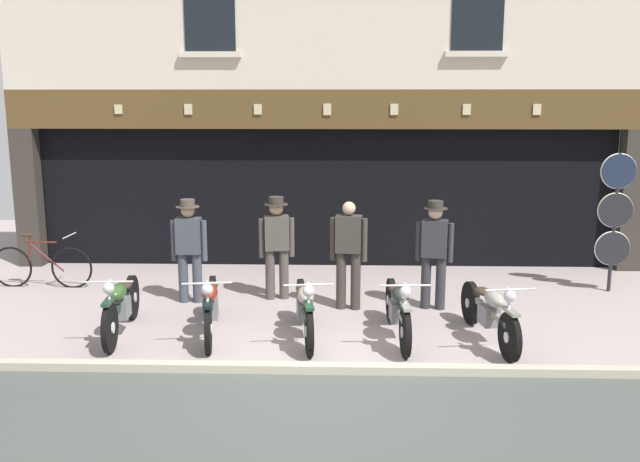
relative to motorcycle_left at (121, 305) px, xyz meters
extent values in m
cube|color=#9F918F|center=(2.66, 3.71, -0.46)|extent=(23.67, 10.00, 0.08)
cube|color=#AFA891|center=(2.66, -1.21, -0.41)|extent=(23.67, 0.16, 0.18)
cube|color=black|center=(2.66, 6.01, 0.88)|extent=(10.74, 4.00, 2.60)
cube|color=#332D28|center=(-2.95, 3.89, 0.88)|extent=(0.44, 0.36, 2.60)
cube|color=#332D28|center=(8.28, 3.89, 0.88)|extent=(0.44, 0.36, 2.60)
cube|color=black|center=(2.66, 4.26, 1.01)|extent=(10.27, 0.03, 2.18)
cube|color=#523C1E|center=(2.66, 3.83, 2.53)|extent=(11.67, 0.24, 0.70)
cube|color=#C6B789|center=(-1.09, 3.69, 2.53)|extent=(0.14, 0.03, 0.17)
cube|color=#C6B789|center=(0.18, 3.69, 2.53)|extent=(0.14, 0.03, 0.19)
cube|color=#C6B789|center=(1.44, 3.69, 2.53)|extent=(0.14, 0.03, 0.18)
cube|color=#C6B789|center=(2.69, 3.69, 2.53)|extent=(0.14, 0.03, 0.20)
cube|color=#C6B789|center=(3.89, 3.69, 2.53)|extent=(0.14, 0.03, 0.20)
cube|color=#C6B789|center=(5.18, 3.69, 2.53)|extent=(0.14, 0.03, 0.19)
cube|color=#C6B789|center=(6.42, 3.69, 2.53)|extent=(0.14, 0.03, 0.19)
cube|color=beige|center=(2.66, 3.91, 4.18)|extent=(11.67, 0.40, 2.61)
cube|color=black|center=(0.62, 3.69, 4.18)|extent=(0.90, 0.02, 1.30)
cube|color=beige|center=(0.62, 3.66, 3.48)|extent=(1.10, 0.12, 0.10)
cube|color=black|center=(5.30, 3.69, 4.18)|extent=(0.90, 0.02, 1.30)
cube|color=beige|center=(5.30, 3.66, 3.48)|extent=(1.10, 0.12, 0.10)
cylinder|color=black|center=(0.06, -0.64, -0.10)|extent=(0.13, 0.64, 0.64)
cylinder|color=silver|center=(0.06, -0.64, -0.10)|extent=(0.11, 0.15, 0.14)
cylinder|color=black|center=(-0.06, 0.69, -0.10)|extent=(0.14, 0.64, 0.64)
cylinder|color=silver|center=(-0.06, 0.69, -0.10)|extent=(0.12, 0.15, 0.14)
cube|color=#1D3B2B|center=(0.00, 0.02, 0.02)|extent=(0.18, 1.23, 0.07)
cube|color=slate|center=(0.00, 0.02, -0.05)|extent=(0.23, 0.34, 0.26)
ellipsoid|color=#315327|center=(0.01, -0.14, 0.22)|extent=(0.26, 0.48, 0.20)
ellipsoid|color=#38281E|center=(-0.02, 0.26, 0.20)|extent=(0.23, 0.32, 0.10)
cube|color=#1D3B2B|center=(0.06, -0.64, 0.24)|extent=(0.13, 0.37, 0.04)
sphere|color=silver|center=(0.05, -0.58, 0.40)|extent=(0.15, 0.15, 0.15)
cylinder|color=silver|center=(0.05, -0.58, 0.48)|extent=(0.62, 0.08, 0.02)
cylinder|color=silver|center=(0.06, -0.60, 0.19)|extent=(0.06, 0.23, 0.62)
cylinder|color=black|center=(1.30, -0.63, -0.11)|extent=(0.16, 0.62, 0.62)
cylinder|color=silver|center=(1.30, -0.63, -0.11)|extent=(0.12, 0.15, 0.14)
cylinder|color=black|center=(1.09, 0.79, -0.11)|extent=(0.17, 0.62, 0.62)
cylinder|color=silver|center=(1.09, 0.79, -0.11)|extent=(0.13, 0.15, 0.14)
cube|color=black|center=(1.20, 0.08, 0.01)|extent=(0.26, 1.32, 0.07)
cube|color=slate|center=(1.20, 0.08, -0.06)|extent=(0.24, 0.35, 0.26)
ellipsoid|color=maroon|center=(1.22, -0.09, 0.21)|extent=(0.28, 0.49, 0.20)
ellipsoid|color=#38281E|center=(1.16, 0.34, 0.19)|extent=(0.24, 0.33, 0.10)
cube|color=black|center=(1.30, -0.63, 0.21)|extent=(0.15, 0.37, 0.04)
sphere|color=silver|center=(1.29, -0.57, 0.39)|extent=(0.15, 0.15, 0.15)
cylinder|color=silver|center=(1.29, -0.57, 0.47)|extent=(0.62, 0.11, 0.02)
cylinder|color=silver|center=(1.29, -0.59, 0.18)|extent=(0.07, 0.27, 0.61)
cylinder|color=black|center=(2.56, -0.68, -0.11)|extent=(0.15, 0.63, 0.63)
cylinder|color=silver|center=(2.56, -0.68, -0.11)|extent=(0.12, 0.15, 0.14)
cylinder|color=black|center=(2.39, 0.62, -0.11)|extent=(0.16, 0.63, 0.63)
cylinder|color=silver|center=(2.39, 0.62, -0.11)|extent=(0.13, 0.15, 0.14)
cube|color=#193F24|center=(2.47, -0.03, 0.01)|extent=(0.23, 1.20, 0.07)
cube|color=slate|center=(2.47, -0.03, -0.06)|extent=(0.24, 0.34, 0.26)
ellipsoid|color=tan|center=(2.50, -0.19, 0.21)|extent=(0.28, 0.49, 0.20)
ellipsoid|color=#38281E|center=(2.44, 0.20, 0.19)|extent=(0.24, 0.32, 0.10)
cube|color=#193F24|center=(2.56, -0.68, 0.22)|extent=(0.15, 0.37, 0.04)
sphere|color=silver|center=(2.56, -0.62, 0.39)|extent=(0.15, 0.15, 0.15)
cylinder|color=silver|center=(2.56, -0.62, 0.47)|extent=(0.62, 0.11, 0.02)
cylinder|color=silver|center=(2.56, -0.64, 0.18)|extent=(0.07, 0.26, 0.61)
cylinder|color=black|center=(3.75, -0.67, -0.11)|extent=(0.11, 0.63, 0.63)
cylinder|color=silver|center=(3.75, -0.67, -0.11)|extent=(0.11, 0.14, 0.14)
cylinder|color=black|center=(3.67, 0.69, -0.11)|extent=(0.12, 0.63, 0.63)
cylinder|color=silver|center=(3.67, 0.69, -0.11)|extent=(0.12, 0.14, 0.14)
cube|color=gray|center=(3.71, 0.01, 0.01)|extent=(0.14, 1.26, 0.07)
cube|color=slate|center=(3.71, 0.01, -0.06)|extent=(0.22, 0.33, 0.26)
ellipsoid|color=#222927|center=(3.72, -0.16, 0.21)|extent=(0.25, 0.47, 0.20)
ellipsoid|color=#38281E|center=(3.70, 0.25, 0.19)|extent=(0.22, 0.31, 0.10)
cube|color=gray|center=(3.75, -0.67, 0.22)|extent=(0.12, 0.37, 0.04)
sphere|color=silver|center=(3.75, -0.61, 0.39)|extent=(0.15, 0.15, 0.15)
cylinder|color=silver|center=(3.75, -0.61, 0.47)|extent=(0.62, 0.06, 0.02)
cylinder|color=silver|center=(3.75, -0.63, 0.18)|extent=(0.05, 0.26, 0.61)
cylinder|color=black|center=(5.00, -0.79, -0.12)|extent=(0.16, 0.61, 0.61)
cylinder|color=silver|center=(5.00, -0.79, -0.12)|extent=(0.12, 0.15, 0.13)
cylinder|color=black|center=(4.79, 0.62, -0.12)|extent=(0.17, 0.61, 0.61)
cylinder|color=silver|center=(4.79, 0.62, -0.12)|extent=(0.13, 0.15, 0.13)
cube|color=gray|center=(4.89, -0.09, 0.00)|extent=(0.26, 1.30, 0.07)
cube|color=slate|center=(4.89, -0.09, -0.07)|extent=(0.25, 0.35, 0.26)
ellipsoid|color=gray|center=(4.92, -0.26, 0.20)|extent=(0.29, 0.49, 0.20)
ellipsoid|color=#38281E|center=(4.86, 0.17, 0.18)|extent=(0.24, 0.33, 0.10)
cube|color=gray|center=(5.00, -0.79, 0.21)|extent=(0.15, 0.37, 0.04)
sphere|color=silver|center=(4.99, -0.73, 0.38)|extent=(0.15, 0.15, 0.15)
cylinder|color=silver|center=(4.99, -0.73, 0.46)|extent=(0.62, 0.12, 0.02)
cylinder|color=silver|center=(4.99, -0.75, 0.17)|extent=(0.08, 0.27, 0.61)
cylinder|color=#3D424C|center=(0.71, 1.54, -0.02)|extent=(0.15, 0.15, 0.80)
cylinder|color=#3D424C|center=(0.49, 1.53, -0.02)|extent=(0.15, 0.15, 0.80)
cube|color=#3D424C|center=(0.60, 1.54, 0.64)|extent=(0.38, 0.22, 0.56)
cube|color=silver|center=(0.60, 1.65, 0.71)|extent=(0.14, 0.02, 0.31)
cube|color=brown|center=(0.60, 1.66, 0.69)|extent=(0.05, 0.01, 0.29)
cylinder|color=#3D424C|center=(0.84, 1.54, 0.56)|extent=(0.09, 0.09, 0.64)
cylinder|color=#3D424C|center=(0.37, 1.53, 0.56)|extent=(0.09, 0.09, 0.64)
sphere|color=tan|center=(0.60, 1.54, 1.03)|extent=(0.21, 0.21, 0.21)
cylinder|color=#4C4238|center=(0.60, 1.54, 1.09)|extent=(0.36, 0.36, 0.01)
cylinder|color=#4C4238|center=(0.60, 1.54, 1.15)|extent=(0.22, 0.22, 0.12)
cylinder|color=#47423D|center=(2.05, 1.78, -0.01)|extent=(0.15, 0.15, 0.82)
cylinder|color=#47423D|center=(1.83, 1.74, -0.01)|extent=(0.15, 0.15, 0.82)
cube|color=#47423D|center=(1.94, 1.76, 0.65)|extent=(0.41, 0.28, 0.54)
cube|color=white|center=(1.92, 1.87, 0.71)|extent=(0.14, 0.04, 0.30)
cube|color=#47234C|center=(1.92, 1.89, 0.70)|extent=(0.05, 0.02, 0.28)
cylinder|color=#47423D|center=(2.17, 1.80, 0.57)|extent=(0.09, 0.09, 0.62)
cylinder|color=#47423D|center=(1.71, 1.72, 0.57)|extent=(0.09, 0.09, 0.62)
sphere|color=tan|center=(1.94, 1.76, 1.04)|extent=(0.22, 0.22, 0.22)
cylinder|color=#332D28|center=(1.94, 1.76, 1.10)|extent=(0.37, 0.37, 0.01)
cylinder|color=#332D28|center=(1.94, 1.76, 1.16)|extent=(0.23, 0.23, 0.12)
cylinder|color=#38332D|center=(3.18, 1.25, 0.03)|extent=(0.15, 0.15, 0.90)
cylinder|color=#38332D|center=(2.96, 1.28, 0.03)|extent=(0.15, 0.15, 0.90)
cube|color=#38332D|center=(3.07, 1.26, 0.74)|extent=(0.41, 0.27, 0.56)
cube|color=white|center=(3.08, 1.37, 0.80)|extent=(0.14, 0.04, 0.31)
cube|color=maroon|center=(3.08, 1.39, 0.79)|extent=(0.05, 0.02, 0.29)
cylinder|color=#38332D|center=(3.30, 1.23, 0.65)|extent=(0.09, 0.09, 0.65)
cylinder|color=#38332D|center=(2.83, 1.29, 0.65)|extent=(0.09, 0.09, 0.65)
sphere|color=tan|center=(3.07, 1.26, 1.12)|extent=(0.20, 0.20, 0.20)
cylinder|color=#2D2D33|center=(4.46, 1.29, -0.01)|extent=(0.15, 0.15, 0.83)
cylinder|color=#2D2D33|center=(4.24, 1.33, -0.01)|extent=(0.15, 0.15, 0.83)
cube|color=#2D2D33|center=(4.35, 1.31, 0.66)|extent=(0.42, 0.29, 0.56)
cube|color=silver|center=(4.37, 1.42, 0.73)|extent=(0.14, 0.05, 0.32)
cube|color=maroon|center=(4.38, 1.44, 0.72)|extent=(0.05, 0.02, 0.29)
cylinder|color=#2D2D33|center=(4.58, 1.26, 0.61)|extent=(0.09, 0.09, 0.59)
cylinder|color=#2D2D33|center=(4.12, 1.36, 0.61)|extent=(0.09, 0.09, 0.59)
sphere|color=beige|center=(4.35, 1.31, 1.06)|extent=(0.21, 0.21, 0.21)
cylinder|color=#332D28|center=(4.35, 1.31, 1.12)|extent=(0.36, 0.36, 0.01)
cylinder|color=#332D28|center=(4.35, 1.31, 1.18)|extent=(0.22, 0.22, 0.12)
cylinder|color=#232328|center=(7.40, 2.36, 0.72)|extent=(0.06, 0.06, 2.29)
cylinder|color=#192338|center=(7.40, 2.34, 1.57)|extent=(0.55, 0.03, 0.55)
torus|color=silver|center=(7.40, 2.36, 1.57)|extent=(0.58, 0.04, 0.58)
cylinder|color=black|center=(7.40, 2.34, 0.94)|extent=(0.55, 0.03, 0.55)
torus|color=beige|center=(7.40, 2.36, 0.94)|extent=(0.58, 0.04, 0.58)
cylinder|color=black|center=(7.40, 2.34, 0.30)|extent=(0.55, 0.03, 0.55)
torus|color=silver|center=(7.40, 2.36, 0.30)|extent=(0.58, 0.04, 0.58)
cube|color=silver|center=(0.42, 4.11, 1.34)|extent=(0.76, 0.02, 1.03)
cube|color=#511E19|center=(0.42, 4.09, 1.75)|extent=(0.76, 0.01, 0.20)
cube|color=beige|center=(-0.72, 4.11, 1.39)|extent=(0.67, 0.02, 0.93)
cube|color=#232328|center=(-0.72, 4.09, 1.75)|extent=(0.67, 0.01, 0.20)
torus|color=black|center=(-1.58, 2.30, -0.09)|extent=(0.71, 0.06, 0.71)
torus|color=black|center=(-2.62, 2.33, -0.09)|extent=(0.71, 0.06, 0.71)
cylinder|color=#4C1E19|center=(-2.00, 2.32, 0.09)|extent=(0.58, 0.05, 0.49)
cylinder|color=#4C1E19|center=(-2.10, 2.32, 0.35)|extent=(0.57, 0.05, 0.03)
cylinder|color=#4C1E19|center=(-2.29, 2.32, 0.21)|extent=(0.09, 0.03, 0.52)
ellipsoid|color=#332319|center=(-2.33, 2.33, 0.47)|extent=(0.24, 0.13, 0.06)
cylinder|color=silver|center=(-1.58, 2.30, 0.47)|extent=(0.03, 0.50, 0.02)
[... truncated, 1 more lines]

